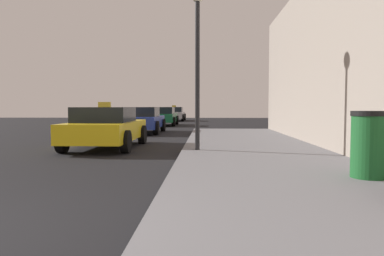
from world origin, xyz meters
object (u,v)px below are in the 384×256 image
car_yellow (106,127)px  car_green (162,116)px  car_silver (174,114)px  car_blue (142,120)px  street_lamp (197,39)px  trash_bin (369,144)px

car_yellow → car_green: car_yellow is taller
car_green → car_silver: size_ratio=0.93×
car_blue → car_green: 7.39m
car_silver → car_blue: bearing=-90.5°
street_lamp → car_blue: size_ratio=1.04×
car_green → car_silver: 8.61m
car_blue → car_silver: size_ratio=0.89×
street_lamp → car_blue: bearing=109.6°
car_green → car_yellow: bearing=-90.2°
trash_bin → car_blue: 13.18m
trash_bin → car_yellow: 7.80m
street_lamp → car_green: (-2.83, 15.55, -2.38)m
street_lamp → car_green: size_ratio=1.00×
car_green → car_silver: (0.08, 8.61, 0.00)m
car_blue → trash_bin: bearing=-64.2°
car_yellow → trash_bin: bearing=-43.1°
car_yellow → car_green: (0.04, 13.93, 0.00)m
car_yellow → car_green: size_ratio=0.98×
trash_bin → car_silver: size_ratio=0.24×
street_lamp → car_silver: (-2.75, 24.16, -2.38)m
car_green → car_silver: bearing=89.4°
street_lamp → car_silver: street_lamp is taller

